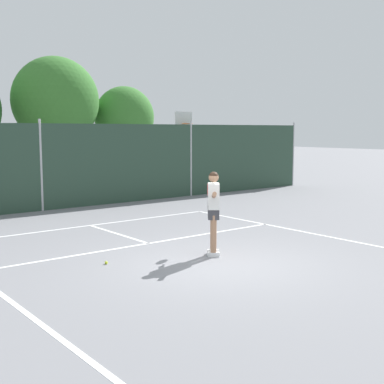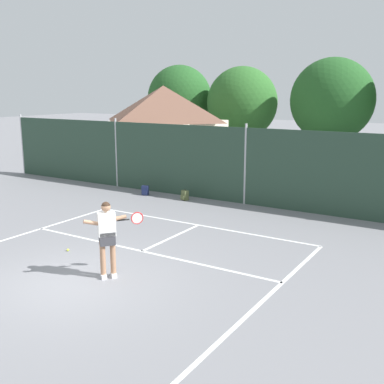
{
  "view_description": "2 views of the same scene",
  "coord_description": "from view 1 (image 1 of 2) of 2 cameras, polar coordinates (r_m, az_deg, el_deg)",
  "views": [
    {
      "loc": [
        -6.77,
        -7.73,
        2.75
      ],
      "look_at": [
        1.27,
        2.35,
        1.18
      ],
      "focal_mm": 47.77,
      "sensor_mm": 36.0,
      "label": 1
    },
    {
      "loc": [
        7.66,
        -7.23,
        4.37
      ],
      "look_at": [
        0.26,
        4.69,
        1.3
      ],
      "focal_mm": 43.71,
      "sensor_mm": 36.0,
      "label": 2
    }
  ],
  "objects": [
    {
      "name": "ground_plane",
      "position": [
        10.63,
        2.6,
        -8.06
      ],
      "size": [
        120.0,
        120.0,
        0.0
      ],
      "primitive_type": "plane",
      "color": "gray"
    },
    {
      "name": "court_markings",
      "position": [
        11.11,
        0.38,
        -7.38
      ],
      "size": [
        8.3,
        11.1,
        0.01
      ],
      "color": "white",
      "rests_on": "ground"
    },
    {
      "name": "chainlink_fence",
      "position": [
        18.09,
        -16.5,
        2.66
      ],
      "size": [
        26.09,
        0.09,
        3.13
      ],
      "color": "#284233",
      "rests_on": "ground"
    },
    {
      "name": "basketball_hoop",
      "position": [
        22.62,
        -1.01,
        5.82
      ],
      "size": [
        0.9,
        0.67,
        3.55
      ],
      "color": "yellow",
      "rests_on": "ground"
    },
    {
      "name": "tennis_player",
      "position": [
        11.16,
        2.4,
        -1.52
      ],
      "size": [
        0.86,
        1.22,
        1.85
      ],
      "color": "silver",
      "rests_on": "ground"
    },
    {
      "name": "tennis_ball",
      "position": [
        10.76,
        -9.56,
        -7.78
      ],
      "size": [
        0.07,
        0.07,
        0.07
      ],
      "primitive_type": "sphere",
      "color": "#CCE033",
      "rests_on": "ground"
    }
  ]
}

